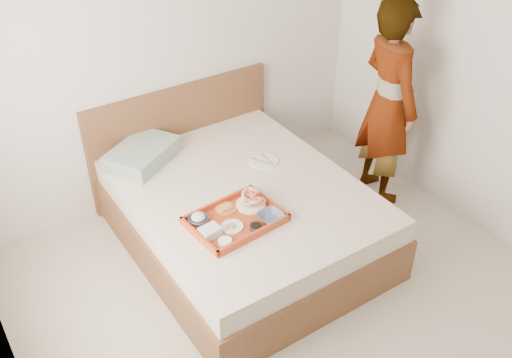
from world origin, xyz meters
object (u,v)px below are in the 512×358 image
Objects in this scene: bed at (243,216)px; tray at (235,219)px; dinner_plate at (264,161)px; person at (388,103)px.

tray is (-0.25, -0.30, 0.29)m from bed.
person reaches higher than dinner_plate.
person reaches higher than bed.
dinner_plate is at bearing 85.64° from person.
bed is at bearing 97.80° from person.
dinner_plate is at bearing 32.48° from bed.
bed is 0.49m from tray.
dinner_plate is at bearing 36.68° from tray.
dinner_plate is (0.33, 0.21, 0.27)m from bed.
tray is 0.35× the size of person.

